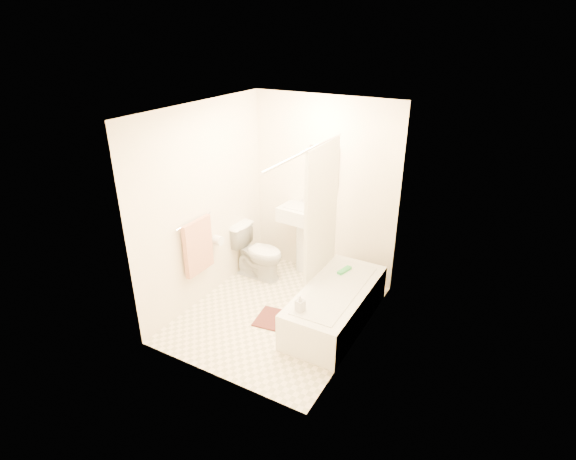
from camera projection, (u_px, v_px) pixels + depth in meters
The scene contains 17 objects.
floor at pixel (278, 313), 5.38m from camera, with size 2.40×2.40×0.00m, color beige.
ceiling at pixel (275, 109), 4.38m from camera, with size 2.40×2.40×0.00m, color white.
wall_back at pixel (324, 189), 5.83m from camera, with size 2.00×0.02×2.40m, color beige.
wall_left at pixel (204, 205), 5.32m from camera, with size 0.02×2.40×2.40m, color beige.
wall_right at pixel (364, 242), 4.43m from camera, with size 0.02×2.40×2.40m, color beige.
mirror at pixel (324, 167), 5.69m from camera, with size 0.40×0.03×0.55m, color white.
curtain_rod at pixel (307, 151), 4.49m from camera, with size 0.03×0.03×1.70m, color silver.
shower_curtain at pixel (322, 210), 5.13m from camera, with size 0.04×0.80×1.55m, color silver.
towel_bar at pixel (194, 221), 5.15m from camera, with size 0.02×0.02×0.60m, color silver.
towel at pixel (198, 246), 5.27m from camera, with size 0.06×0.45×0.66m, color #CC7266.
toilet_paper at pixel (218, 240), 5.60m from camera, with size 0.12×0.12×0.11m, color white.
toilet at pixel (258, 252), 6.05m from camera, with size 0.41×0.72×0.71m, color white.
sink at pixel (302, 236), 6.11m from camera, with size 0.53×0.43×1.05m, color silver, non-canonical shape.
bathtub at pixel (336, 306), 5.14m from camera, with size 0.68×1.55×0.44m, color white, non-canonical shape.
bath_mat at pixel (280, 320), 5.24m from camera, with size 0.55×0.41×0.02m, color #4B2B1B.
soap_bottle at pixel (300, 303), 4.63m from camera, with size 0.09×0.09×0.19m, color white.
scrub_brush at pixel (344, 271), 5.40m from camera, with size 0.06×0.22×0.04m, color green.
Camera 1 is at (2.29, -3.84, 3.16)m, focal length 28.00 mm.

